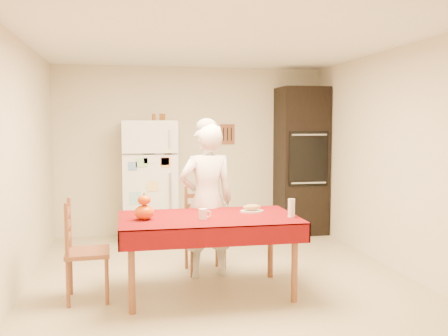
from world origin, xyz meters
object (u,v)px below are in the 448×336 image
object	(u,v)px
oven_cabinet	(301,161)
dining_table	(208,224)
refrigerator	(150,181)
chair_far	(204,226)
pumpkin_lower	(144,212)
coffee_mug	(203,214)
seated_woman	(207,201)
chair_left	(80,247)
bread_plate	(252,211)
wine_glass	(291,208)

from	to	relation	value
oven_cabinet	dining_table	world-z (taller)	oven_cabinet
refrigerator	chair_far	distance (m)	1.75
oven_cabinet	chair_far	bearing A→B (deg)	-136.27
pumpkin_lower	coffee_mug	bearing A→B (deg)	-9.80
seated_woman	coffee_mug	xyz separation A→B (m)	(-0.15, -0.71, -0.02)
oven_cabinet	coffee_mug	bearing A→B (deg)	-126.21
chair_left	chair_far	bearing A→B (deg)	-62.27
dining_table	seated_woman	world-z (taller)	seated_woman
chair_far	pumpkin_lower	world-z (taller)	chair_far
dining_table	seated_woman	size ratio (longest dim) A/B	1.03
oven_cabinet	pumpkin_lower	xyz separation A→B (m)	(-2.44, -2.51, -0.27)
seated_woman	pumpkin_lower	size ratio (longest dim) A/B	8.95
chair_far	chair_left	xyz separation A→B (m)	(-1.28, -0.73, 0.00)
coffee_mug	pumpkin_lower	world-z (taller)	pumpkin_lower
oven_cabinet	pumpkin_lower	bearing A→B (deg)	-134.21
coffee_mug	refrigerator	bearing A→B (deg)	98.27
refrigerator	chair_far	bearing A→B (deg)	-72.31
refrigerator	oven_cabinet	bearing A→B (deg)	1.18
pumpkin_lower	bread_plate	size ratio (longest dim) A/B	0.77
dining_table	seated_woman	xyz separation A→B (m)	(0.08, 0.56, 0.13)
chair_left	wine_glass	bearing A→B (deg)	-98.88
refrigerator	chair_far	world-z (taller)	refrigerator
refrigerator	coffee_mug	size ratio (longest dim) A/B	17.00
chair_far	chair_left	distance (m)	1.47
chair_far	coffee_mug	xyz separation A→B (m)	(-0.15, -0.92, 0.30)
chair_far	dining_table	bearing A→B (deg)	-98.87
refrigerator	bread_plate	distance (m)	2.45
dining_table	chair_far	bearing A→B (deg)	84.59
seated_woman	wine_glass	distance (m)	1.02
oven_cabinet	bread_plate	xyz separation A→B (m)	(-1.36, -2.32, -0.33)
chair_left	seated_woman	size ratio (longest dim) A/B	0.57
seated_woman	pumpkin_lower	xyz separation A→B (m)	(-0.69, -0.61, 0.00)
seated_woman	oven_cabinet	bearing A→B (deg)	-138.89
chair_far	coffee_mug	bearing A→B (deg)	-102.65
bread_plate	chair_left	bearing A→B (deg)	-176.79
chair_far	pumpkin_lower	xyz separation A→B (m)	(-0.69, -0.83, 0.32)
dining_table	chair_left	bearing A→B (deg)	177.51
oven_cabinet	wine_glass	world-z (taller)	oven_cabinet
dining_table	coffee_mug	distance (m)	0.20
seated_woman	bread_plate	bearing A→B (deg)	127.00
refrigerator	coffee_mug	bearing A→B (deg)	-81.73
seated_woman	bread_plate	distance (m)	0.58
chair_far	seated_woman	world-z (taller)	seated_woman
bread_plate	dining_table	bearing A→B (deg)	-162.75
refrigerator	pumpkin_lower	distance (m)	2.47
bread_plate	pumpkin_lower	bearing A→B (deg)	-169.86
dining_table	bread_plate	distance (m)	0.50
oven_cabinet	wine_glass	distance (m)	2.86
dining_table	coffee_mug	size ratio (longest dim) A/B	17.00
chair_far	chair_left	bearing A→B (deg)	-153.64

